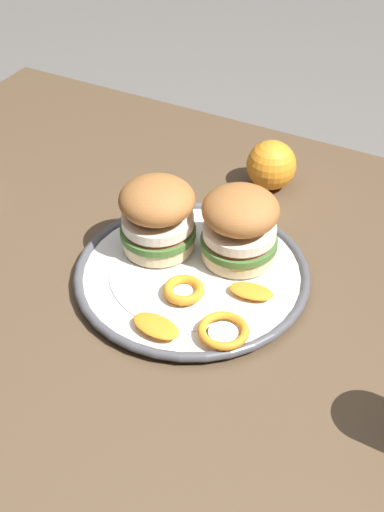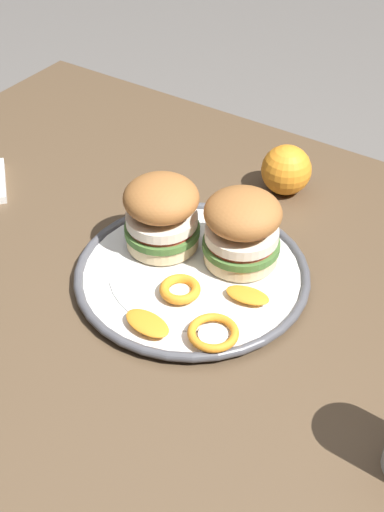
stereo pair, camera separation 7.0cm
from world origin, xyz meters
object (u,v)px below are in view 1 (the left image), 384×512
object	(u,v)px
sandwich_half_left	(157,215)
sandwich_half_right	(240,225)
dinner_plate	(192,274)
whole_orange	(271,165)
dining_table	(196,347)

from	to	relation	value
sandwich_half_left	sandwich_half_right	bearing A→B (deg)	-163.84
dinner_plate	whole_orange	bearing A→B (deg)	-91.08
whole_orange	sandwich_half_right	bearing A→B (deg)	100.56
sandwich_half_left	sandwich_half_right	size ratio (longest dim) A/B	0.92
dining_table	sandwich_half_left	xyz separation A→B (m)	(0.08, -0.04, 0.18)
dinner_plate	sandwich_half_right	xyz separation A→B (m)	(-0.04, -0.05, 0.06)
dining_table	dinner_plate	world-z (taller)	dinner_plate
dinner_plate	dining_table	bearing A→B (deg)	135.59
dining_table	sandwich_half_right	distance (m)	0.19
dining_table	whole_orange	xyz separation A→B (m)	(0.01, -0.26, 0.15)
dining_table	sandwich_half_left	distance (m)	0.20
dinner_plate	whole_orange	distance (m)	0.25
sandwich_half_left	whole_orange	size ratio (longest dim) A/B	1.62
dinner_plate	sandwich_half_left	bearing A→B (deg)	-20.31
sandwich_half_right	whole_orange	size ratio (longest dim) A/B	1.76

